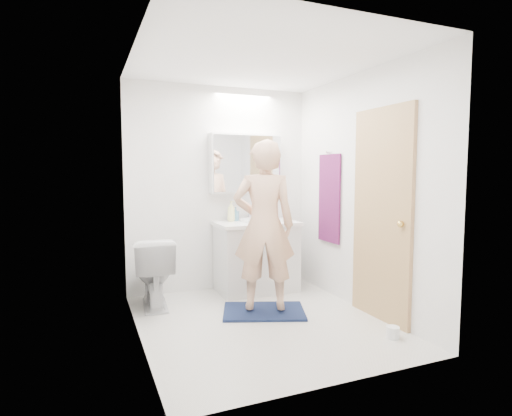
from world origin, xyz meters
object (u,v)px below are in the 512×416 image
vanity_cabinet (256,258)px  toilet (154,271)px  person (264,225)px  toothbrush_cup (272,215)px  toilet_paper_roll (393,332)px  medicine_cabinet (246,164)px  soap_bottle_b (236,214)px  soap_bottle_a (231,211)px

vanity_cabinet → toilet: (-1.21, -0.11, -0.02)m
person → toothbrush_cup: (0.50, 0.90, -0.01)m
toilet_paper_roll → medicine_cabinet: bearing=106.3°
vanity_cabinet → toothbrush_cup: toothbrush_cup is taller
medicine_cabinet → toothbrush_cup: size_ratio=8.73×
vanity_cabinet → person: bearing=-106.9°
medicine_cabinet → soap_bottle_b: 0.62m
soap_bottle_a → soap_bottle_b: bearing=24.5°
soap_bottle_a → toothbrush_cup: size_ratio=2.38×
person → toilet_paper_roll: bearing=147.5°
medicine_cabinet → toilet: medicine_cabinet is taller
person → toilet: bearing=-11.9°
person → toilet_paper_roll: size_ratio=15.10×
toilet_paper_roll → toothbrush_cup: bearing=97.4°
medicine_cabinet → soap_bottle_a: bearing=-163.9°
toilet → soap_bottle_b: (1.01, 0.30, 0.53)m
medicine_cabinet → vanity_cabinet: bearing=-76.6°
vanity_cabinet → toilet_paper_roll: 1.86m
soap_bottle_a → toilet_paper_roll: bearing=-67.6°
soap_bottle_b → toothbrush_cup: (0.47, -0.02, -0.04)m
toilet → toothbrush_cup: bearing=-164.5°
vanity_cabinet → soap_bottle_b: (-0.19, 0.18, 0.51)m
vanity_cabinet → toilet_paper_roll: size_ratio=8.18×
person → soap_bottle_a: size_ratio=6.94×
medicine_cabinet → toothbrush_cup: bearing=-8.7°
vanity_cabinet → toilet: bearing=-174.6°
toilet → toilet_paper_roll: size_ratio=6.68×
soap_bottle_b → toothbrush_cup: bearing=-2.4°
soap_bottle_b → toilet_paper_roll: 2.23m
soap_bottle_b → toilet_paper_roll: soap_bottle_b is taller
medicine_cabinet → person: (-0.18, -0.95, -0.62)m
medicine_cabinet → toothbrush_cup: (0.33, -0.05, -0.63)m
vanity_cabinet → toilet_paper_roll: vanity_cabinet is taller
medicine_cabinet → toilet_paper_roll: medicine_cabinet is taller
vanity_cabinet → soap_bottle_a: bearing=149.8°
vanity_cabinet → toilet: 1.21m
toilet → toilet_paper_roll: 2.40m
soap_bottle_a → toothbrush_cup: bearing=1.1°
medicine_cabinet → soap_bottle_b: bearing=-168.1°
vanity_cabinet → soap_bottle_b: 0.58m
medicine_cabinet → soap_bottle_b: size_ratio=5.36×
toilet → person: person is taller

